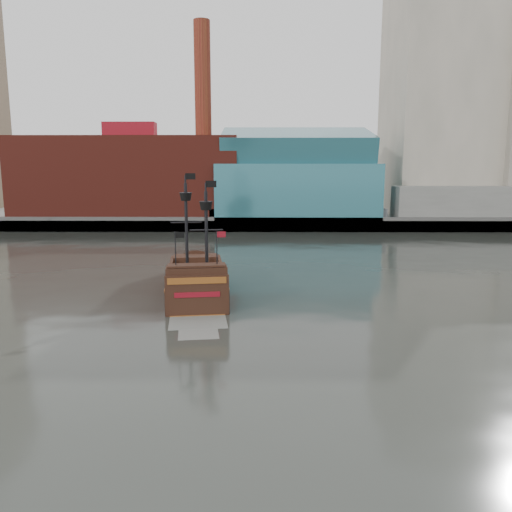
{
  "coord_description": "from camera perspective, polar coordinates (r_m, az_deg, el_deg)",
  "views": [
    {
      "loc": [
        3.22,
        -26.47,
        10.72
      ],
      "look_at": [
        2.86,
        12.95,
        4.0
      ],
      "focal_mm": 35.0,
      "sensor_mm": 36.0,
      "label": 1
    }
  ],
  "objects": [
    {
      "name": "ground",
      "position": [
        28.74,
        -6.09,
        -12.28
      ],
      "size": [
        400.0,
        400.0,
        0.0
      ],
      "primitive_type": "plane",
      "color": "#242722",
      "rests_on": "ground"
    },
    {
      "name": "skyline",
      "position": [
        111.91,
        1.59,
        16.77
      ],
      "size": [
        149.0,
        45.0,
        62.0
      ],
      "color": "#7B6149",
      "rests_on": "promenade_far"
    },
    {
      "name": "promenade_far",
      "position": [
        118.92,
        -1.04,
        4.98
      ],
      "size": [
        220.0,
        60.0,
        2.0
      ],
      "primitive_type": "cube",
      "color": "slate",
      "rests_on": "ground"
    },
    {
      "name": "pirate_ship",
      "position": [
        43.24,
        -6.8,
        -3.35
      ],
      "size": [
        6.5,
        15.6,
        11.32
      ],
      "rotation": [
        0.0,
        0.0,
        0.14
      ],
      "color": "black",
      "rests_on": "ground"
    },
    {
      "name": "seawall",
      "position": [
        89.53,
        -1.55,
        3.63
      ],
      "size": [
        220.0,
        1.0,
        2.6
      ],
      "primitive_type": "cube",
      "color": "#4C4C49",
      "rests_on": "ground"
    }
  ]
}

